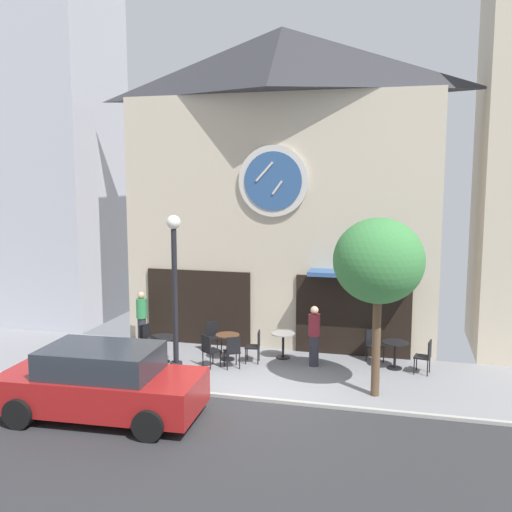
{
  "coord_description": "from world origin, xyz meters",
  "views": [
    {
      "loc": [
        3.1,
        -12.4,
        5.13
      ],
      "look_at": [
        -0.65,
        2.06,
        3.09
      ],
      "focal_mm": 40.65,
      "sensor_mm": 36.0,
      "label": 1
    }
  ],
  "objects_px": {
    "street_tree": "(379,262)",
    "cafe_table_near_door": "(283,341)",
    "cafe_table_center": "(162,343)",
    "parked_car_red": "(102,383)",
    "cafe_chair_mid_row": "(209,348)",
    "cafe_chair_right_end": "(213,335)",
    "cafe_table_center_left": "(395,350)",
    "pedestrian_maroon": "(314,335)",
    "cafe_chair_curbside": "(373,343)",
    "cafe_table_leftmost": "(228,342)",
    "cafe_chair_outer": "(147,337)",
    "street_lamp": "(175,295)",
    "cafe_chair_near_tree": "(255,344)",
    "cafe_chair_by_entrance": "(426,354)",
    "pedestrian_green": "(142,318)",
    "cafe_chair_corner": "(233,350)"
  },
  "relations": [
    {
      "from": "cafe_chair_right_end",
      "to": "parked_car_red",
      "type": "height_order",
      "value": "parked_car_red"
    },
    {
      "from": "cafe_chair_curbside",
      "to": "pedestrian_green",
      "type": "relative_size",
      "value": 0.54
    },
    {
      "from": "cafe_chair_mid_row",
      "to": "parked_car_red",
      "type": "distance_m",
      "value": 3.86
    },
    {
      "from": "cafe_chair_near_tree",
      "to": "cafe_chair_by_entrance",
      "type": "distance_m",
      "value": 4.56
    },
    {
      "from": "cafe_chair_mid_row",
      "to": "pedestrian_green",
      "type": "relative_size",
      "value": 0.54
    },
    {
      "from": "street_lamp",
      "to": "cafe_table_center",
      "type": "xyz_separation_m",
      "value": [
        -0.78,
        0.92,
        -1.58
      ]
    },
    {
      "from": "cafe_table_center",
      "to": "cafe_chair_outer",
      "type": "relative_size",
      "value": 0.89
    },
    {
      "from": "cafe_chair_right_end",
      "to": "cafe_chair_by_entrance",
      "type": "height_order",
      "value": "same"
    },
    {
      "from": "pedestrian_maroon",
      "to": "parked_car_red",
      "type": "height_order",
      "value": "pedestrian_maroon"
    },
    {
      "from": "street_lamp",
      "to": "cafe_table_near_door",
      "type": "relative_size",
      "value": 5.73
    },
    {
      "from": "street_tree",
      "to": "street_lamp",
      "type": "bearing_deg",
      "value": 178.72
    },
    {
      "from": "street_tree",
      "to": "cafe_table_center",
      "type": "relative_size",
      "value": 5.28
    },
    {
      "from": "cafe_chair_corner",
      "to": "pedestrian_maroon",
      "type": "bearing_deg",
      "value": 20.83
    },
    {
      "from": "cafe_table_near_door",
      "to": "cafe_chair_outer",
      "type": "xyz_separation_m",
      "value": [
        -3.87,
        -0.74,
        0.02
      ]
    },
    {
      "from": "cafe_table_center",
      "to": "parked_car_red",
      "type": "relative_size",
      "value": 0.18
    },
    {
      "from": "cafe_chair_curbside",
      "to": "cafe_chair_corner",
      "type": "bearing_deg",
      "value": -156.12
    },
    {
      "from": "cafe_chair_by_entrance",
      "to": "pedestrian_green",
      "type": "xyz_separation_m",
      "value": [
        -8.37,
        0.59,
        0.33
      ]
    },
    {
      "from": "street_lamp",
      "to": "cafe_chair_right_end",
      "type": "xyz_separation_m",
      "value": [
        0.27,
        2.18,
        -1.6
      ]
    },
    {
      "from": "cafe_table_near_door",
      "to": "cafe_chair_near_tree",
      "type": "relative_size",
      "value": 0.81
    },
    {
      "from": "cafe_chair_outer",
      "to": "cafe_chair_by_entrance",
      "type": "bearing_deg",
      "value": 2.5
    },
    {
      "from": "cafe_table_center",
      "to": "cafe_table_near_door",
      "type": "relative_size",
      "value": 1.09
    },
    {
      "from": "cafe_table_center",
      "to": "parked_car_red",
      "type": "distance_m",
      "value": 3.78
    },
    {
      "from": "cafe_table_center",
      "to": "cafe_chair_by_entrance",
      "type": "bearing_deg",
      "value": 6.7
    },
    {
      "from": "street_lamp",
      "to": "cafe_chair_near_tree",
      "type": "height_order",
      "value": "street_lamp"
    },
    {
      "from": "cafe_table_leftmost",
      "to": "cafe_chair_right_end",
      "type": "relative_size",
      "value": 0.81
    },
    {
      "from": "cafe_chair_outer",
      "to": "cafe_chair_by_entrance",
      "type": "height_order",
      "value": "same"
    },
    {
      "from": "cafe_table_center",
      "to": "cafe_chair_by_entrance",
      "type": "distance_m",
      "value": 7.12
    },
    {
      "from": "street_lamp",
      "to": "cafe_table_center_left",
      "type": "bearing_deg",
      "value": 19.9
    },
    {
      "from": "cafe_chair_right_end",
      "to": "cafe_table_leftmost",
      "type": "bearing_deg",
      "value": -42.52
    },
    {
      "from": "cafe_chair_mid_row",
      "to": "pedestrian_maroon",
      "type": "bearing_deg",
      "value": 17.16
    },
    {
      "from": "cafe_table_leftmost",
      "to": "cafe_chair_right_end",
      "type": "distance_m",
      "value": 0.86
    },
    {
      "from": "cafe_chair_near_tree",
      "to": "pedestrian_green",
      "type": "distance_m",
      "value": 3.9
    },
    {
      "from": "cafe_chair_right_end",
      "to": "street_tree",
      "type": "bearing_deg",
      "value": -25.46
    },
    {
      "from": "pedestrian_green",
      "to": "pedestrian_maroon",
      "type": "bearing_deg",
      "value": -6.87
    },
    {
      "from": "cafe_chair_corner",
      "to": "pedestrian_green",
      "type": "xyz_separation_m",
      "value": [
        -3.35,
        1.45,
        0.33
      ]
    },
    {
      "from": "cafe_chair_corner",
      "to": "parked_car_red",
      "type": "bearing_deg",
      "value": -115.71
    },
    {
      "from": "pedestrian_maroon",
      "to": "pedestrian_green",
      "type": "height_order",
      "value": "same"
    },
    {
      "from": "street_lamp",
      "to": "cafe_chair_outer",
      "type": "distance_m",
      "value": 2.6
    },
    {
      "from": "cafe_chair_outer",
      "to": "pedestrian_green",
      "type": "height_order",
      "value": "pedestrian_green"
    },
    {
      "from": "street_tree",
      "to": "cafe_table_near_door",
      "type": "distance_m",
      "value": 4.43
    },
    {
      "from": "cafe_table_center_left",
      "to": "pedestrian_maroon",
      "type": "distance_m",
      "value": 2.2
    },
    {
      "from": "cafe_chair_curbside",
      "to": "cafe_table_leftmost",
      "type": "bearing_deg",
      "value": -167.41
    },
    {
      "from": "cafe_chair_curbside",
      "to": "pedestrian_maroon",
      "type": "xyz_separation_m",
      "value": [
        -1.54,
        -0.81,
        0.33
      ]
    },
    {
      "from": "cafe_table_near_door",
      "to": "cafe_chair_by_entrance",
      "type": "relative_size",
      "value": 0.81
    },
    {
      "from": "cafe_chair_curbside",
      "to": "parked_car_red",
      "type": "bearing_deg",
      "value": -135.46
    },
    {
      "from": "cafe_chair_mid_row",
      "to": "cafe_chair_right_end",
      "type": "height_order",
      "value": "same"
    },
    {
      "from": "cafe_table_center_left",
      "to": "pedestrian_maroon",
      "type": "bearing_deg",
      "value": -171.75
    },
    {
      "from": "cafe_table_center_left",
      "to": "cafe_chair_curbside",
      "type": "height_order",
      "value": "cafe_chair_curbside"
    },
    {
      "from": "cafe_table_near_door",
      "to": "cafe_chair_by_entrance",
      "type": "xyz_separation_m",
      "value": [
        3.89,
        -0.4,
        0.02
      ]
    },
    {
      "from": "cafe_table_center",
      "to": "cafe_chair_right_end",
      "type": "xyz_separation_m",
      "value": [
        1.05,
        1.27,
        -0.01
      ]
    }
  ]
}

